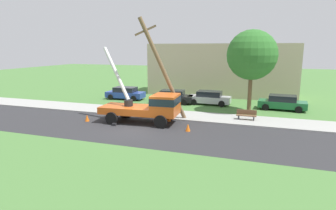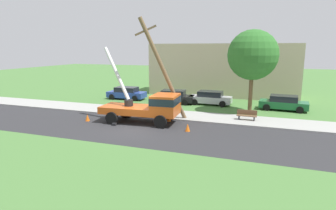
{
  "view_description": "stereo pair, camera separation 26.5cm",
  "coord_description": "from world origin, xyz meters",
  "px_view_note": "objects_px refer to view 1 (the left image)",
  "views": [
    {
      "loc": [
        9.03,
        -18.44,
        5.9
      ],
      "look_at": [
        1.91,
        2.27,
        1.52
      ],
      "focal_mm": 30.63,
      "sensor_mm": 36.0,
      "label": 1
    },
    {
      "loc": [
        9.28,
        -18.35,
        5.9
      ],
      "look_at": [
        1.91,
        2.27,
        1.52
      ],
      "focal_mm": 30.63,
      "sensor_mm": 36.0,
      "label": 2
    }
  ],
  "objects_px": {
    "traffic_cone_curbside": "(169,118)",
    "parked_sedan_black": "(172,97)",
    "park_bench": "(246,115)",
    "roadside_tree_near": "(252,55)",
    "parked_sedan_green": "(282,103)",
    "traffic_cone_ahead": "(188,127)",
    "traffic_cone_behind": "(87,118)",
    "leaning_utility_pole": "(163,69)",
    "parked_sedan_silver": "(209,98)",
    "utility_truck": "(150,106)",
    "parked_sedan_blue": "(125,93)"
  },
  "relations": [
    {
      "from": "traffic_cone_ahead",
      "to": "parked_sedan_green",
      "type": "bearing_deg",
      "value": 55.99
    },
    {
      "from": "leaning_utility_pole",
      "to": "roadside_tree_near",
      "type": "xyz_separation_m",
      "value": [
        6.57,
        5.38,
        1.0
      ]
    },
    {
      "from": "utility_truck",
      "to": "parked_sedan_green",
      "type": "relative_size",
      "value": 1.53
    },
    {
      "from": "parked_sedan_silver",
      "to": "traffic_cone_behind",
      "type": "bearing_deg",
      "value": -128.11
    },
    {
      "from": "utility_truck",
      "to": "traffic_cone_curbside",
      "type": "distance_m",
      "value": 1.99
    },
    {
      "from": "traffic_cone_behind",
      "to": "parked_sedan_blue",
      "type": "xyz_separation_m",
      "value": [
        -1.78,
        10.24,
        0.43
      ]
    },
    {
      "from": "roadside_tree_near",
      "to": "parked_sedan_silver",
      "type": "bearing_deg",
      "value": 149.1
    },
    {
      "from": "leaning_utility_pole",
      "to": "park_bench",
      "type": "bearing_deg",
      "value": 17.22
    },
    {
      "from": "parked_sedan_green",
      "to": "park_bench",
      "type": "relative_size",
      "value": 2.82
    },
    {
      "from": "parked_sedan_green",
      "to": "park_bench",
      "type": "xyz_separation_m",
      "value": [
        -2.97,
        -5.46,
        -0.25
      ]
    },
    {
      "from": "park_bench",
      "to": "roadside_tree_near",
      "type": "distance_m",
      "value": 5.84
    },
    {
      "from": "utility_truck",
      "to": "traffic_cone_behind",
      "type": "bearing_deg",
      "value": -167.3
    },
    {
      "from": "traffic_cone_curbside",
      "to": "parked_sedan_black",
      "type": "relative_size",
      "value": 0.12
    },
    {
      "from": "parked_sedan_silver",
      "to": "parked_sedan_green",
      "type": "xyz_separation_m",
      "value": [
        7.18,
        -0.4,
        0.0
      ]
    },
    {
      "from": "parked_sedan_black",
      "to": "park_bench",
      "type": "relative_size",
      "value": 2.85
    },
    {
      "from": "parked_sedan_blue",
      "to": "park_bench",
      "type": "height_order",
      "value": "parked_sedan_blue"
    },
    {
      "from": "traffic_cone_behind",
      "to": "park_bench",
      "type": "xyz_separation_m",
      "value": [
        12.28,
        4.42,
        0.18
      ]
    },
    {
      "from": "traffic_cone_behind",
      "to": "leaning_utility_pole",
      "type": "bearing_deg",
      "value": 22.69
    },
    {
      "from": "traffic_cone_ahead",
      "to": "roadside_tree_near",
      "type": "xyz_separation_m",
      "value": [
        3.75,
        7.84,
        4.97
      ]
    },
    {
      "from": "leaning_utility_pole",
      "to": "parked_sedan_green",
      "type": "bearing_deg",
      "value": 38.17
    },
    {
      "from": "traffic_cone_ahead",
      "to": "roadside_tree_near",
      "type": "bearing_deg",
      "value": 64.41
    },
    {
      "from": "utility_truck",
      "to": "parked_sedan_black",
      "type": "xyz_separation_m",
      "value": [
        -0.89,
        8.53,
        -0.7
      ]
    },
    {
      "from": "parked_sedan_blue",
      "to": "roadside_tree_near",
      "type": "height_order",
      "value": "roadside_tree_near"
    },
    {
      "from": "utility_truck",
      "to": "traffic_cone_curbside",
      "type": "xyz_separation_m",
      "value": [
        1.25,
        1.05,
        -1.13
      ]
    },
    {
      "from": "leaning_utility_pole",
      "to": "parked_sedan_black",
      "type": "height_order",
      "value": "leaning_utility_pole"
    },
    {
      "from": "parked_sedan_green",
      "to": "parked_sedan_silver",
      "type": "bearing_deg",
      "value": 176.81
    },
    {
      "from": "traffic_cone_behind",
      "to": "parked_sedan_green",
      "type": "height_order",
      "value": "parked_sedan_green"
    },
    {
      "from": "leaning_utility_pole",
      "to": "traffic_cone_curbside",
      "type": "relative_size",
      "value": 14.88
    },
    {
      "from": "traffic_cone_ahead",
      "to": "traffic_cone_behind",
      "type": "relative_size",
      "value": 1.0
    },
    {
      "from": "utility_truck",
      "to": "parked_sedan_green",
      "type": "bearing_deg",
      "value": 40.66
    },
    {
      "from": "parked_sedan_blue",
      "to": "parked_sedan_green",
      "type": "distance_m",
      "value": 17.04
    },
    {
      "from": "traffic_cone_behind",
      "to": "roadside_tree_near",
      "type": "relative_size",
      "value": 0.07
    },
    {
      "from": "utility_truck",
      "to": "traffic_cone_ahead",
      "type": "distance_m",
      "value": 3.84
    },
    {
      "from": "utility_truck",
      "to": "parked_sedan_blue",
      "type": "distance_m",
      "value": 11.41
    },
    {
      "from": "utility_truck",
      "to": "parked_sedan_black",
      "type": "distance_m",
      "value": 8.6
    },
    {
      "from": "traffic_cone_behind",
      "to": "park_bench",
      "type": "relative_size",
      "value": 0.35
    },
    {
      "from": "traffic_cone_behind",
      "to": "parked_sedan_green",
      "type": "relative_size",
      "value": 0.12
    },
    {
      "from": "parked_sedan_blue",
      "to": "roadside_tree_near",
      "type": "distance_m",
      "value": 14.99
    },
    {
      "from": "traffic_cone_behind",
      "to": "parked_sedan_silver",
      "type": "distance_m",
      "value": 13.08
    },
    {
      "from": "park_bench",
      "to": "parked_sedan_silver",
      "type": "bearing_deg",
      "value": 125.68
    },
    {
      "from": "parked_sedan_blue",
      "to": "parked_sedan_black",
      "type": "distance_m",
      "value": 5.99
    },
    {
      "from": "traffic_cone_curbside",
      "to": "parked_sedan_black",
      "type": "distance_m",
      "value": 7.79
    },
    {
      "from": "leaning_utility_pole",
      "to": "parked_sedan_green",
      "type": "distance_m",
      "value": 12.64
    },
    {
      "from": "parked_sedan_silver",
      "to": "traffic_cone_curbside",
      "type": "bearing_deg",
      "value": -102.19
    },
    {
      "from": "parked_sedan_silver",
      "to": "utility_truck",
      "type": "bearing_deg",
      "value": -108.18
    },
    {
      "from": "leaning_utility_pole",
      "to": "parked_sedan_green",
      "type": "relative_size",
      "value": 1.85
    },
    {
      "from": "parked_sedan_green",
      "to": "park_bench",
      "type": "distance_m",
      "value": 6.22
    },
    {
      "from": "traffic_cone_behind",
      "to": "parked_sedan_blue",
      "type": "bearing_deg",
      "value": 99.88
    },
    {
      "from": "leaning_utility_pole",
      "to": "parked_sedan_silver",
      "type": "distance_m",
      "value": 8.97
    },
    {
      "from": "traffic_cone_behind",
      "to": "roadside_tree_near",
      "type": "height_order",
      "value": "roadside_tree_near"
    }
  ]
}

